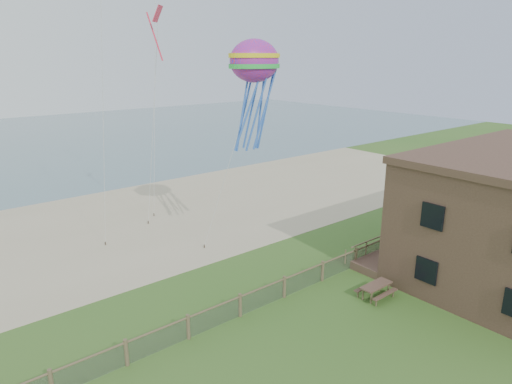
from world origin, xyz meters
TOP-DOWN VIEW (x-y plane):
  - ground at (0.00, 0.00)m, footprint 160.00×160.00m
  - sand_beach at (0.00, 22.00)m, footprint 72.00×20.00m
  - ocean at (0.00, 66.00)m, footprint 160.00×68.00m
  - chainlink_fence at (0.00, 6.00)m, footprint 36.20×0.20m
  - motel_deck at (13.00, 5.00)m, footprint 15.00×2.00m
  - picnic_table at (3.85, 2.87)m, footprint 1.95×1.48m
  - octopus_kite at (2.32, 11.37)m, footprint 3.91×3.21m
  - kite_red at (-0.74, 17.14)m, footprint 2.03×2.04m

SIDE VIEW (x-z plane):
  - ground at x=0.00m, z-range 0.00..0.00m
  - ocean at x=0.00m, z-range -0.01..0.01m
  - sand_beach at x=0.00m, z-range -0.01..0.01m
  - motel_deck at x=13.00m, z-range 0.00..0.50m
  - picnic_table at x=3.85m, z-range 0.00..0.82m
  - chainlink_fence at x=0.00m, z-range -0.07..1.18m
  - octopus_kite at x=2.32m, z-range 7.01..14.00m
  - kite_red at x=-0.74m, z-range 12.86..15.66m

